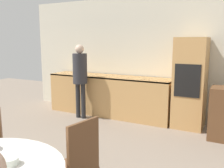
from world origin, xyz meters
The scene contains 6 objects.
wall_back centered at (0.00, 5.45, 1.30)m, with size 7.05×0.05×2.60m.
kitchen_counter centered at (-1.25, 5.10, 0.46)m, with size 2.85×0.60×0.89m.
oven_unit centered at (0.49, 5.11, 0.86)m, with size 0.57×0.59×1.72m.
chair_far_right centered at (0.05, 2.05, 0.52)m, with size 0.47×0.47×0.95m.
person_standing centered at (-1.69, 4.61, 0.98)m, with size 0.30×0.30×1.58m.
bowl_far centered at (-0.07, 1.41, 0.80)m, with size 0.13×0.13×0.05m.
Camera 1 is at (1.35, 0.28, 1.65)m, focal length 40.00 mm.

